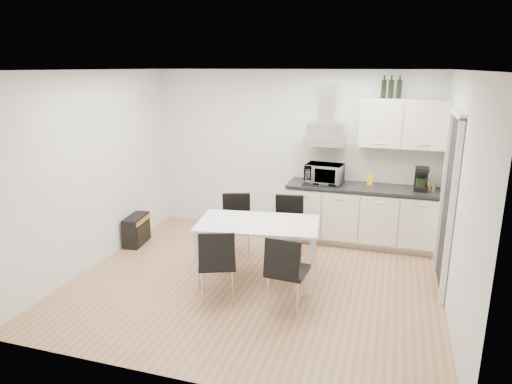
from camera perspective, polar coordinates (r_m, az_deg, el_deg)
ground at (r=5.91m, az=-0.11°, el=-11.09°), size 4.50×4.50×0.00m
wall_back at (r=7.35m, az=4.53°, el=4.87°), size 4.50×0.10×2.60m
wall_front at (r=3.68m, az=-9.45°, el=-6.10°), size 4.50×0.10×2.60m
wall_left at (r=6.47m, az=-19.53°, el=2.59°), size 0.10×4.00×2.60m
wall_right at (r=5.27m, az=23.95°, el=-0.65°), size 0.10×4.00×2.60m
ceiling at (r=5.29m, az=-0.13°, el=15.00°), size 4.50×4.50×0.00m
doorway at (r=5.86m, az=22.73°, el=-1.55°), size 0.08×1.04×2.10m
kitchenette at (r=7.03m, az=13.43°, el=0.09°), size 2.22×0.64×2.52m
dining_table at (r=5.76m, az=0.27°, el=-4.50°), size 1.61×1.05×0.75m
chair_far_left at (r=6.53m, az=-2.45°, el=-4.28°), size 0.58×0.62×0.88m
chair_far_right at (r=6.45m, az=4.01°, el=-4.54°), size 0.51×0.56×0.88m
chair_near_left at (r=5.35m, az=-4.84°, el=-8.92°), size 0.59×0.62×0.88m
chair_near_right at (r=5.15m, az=3.97°, el=-9.89°), size 0.48×0.53×0.88m
guitar_amp at (r=7.24m, az=-14.71°, el=-4.59°), size 0.30×0.56×0.45m
floor_speaker at (r=7.77m, az=-1.92°, el=-3.24°), size 0.23×0.22×0.31m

